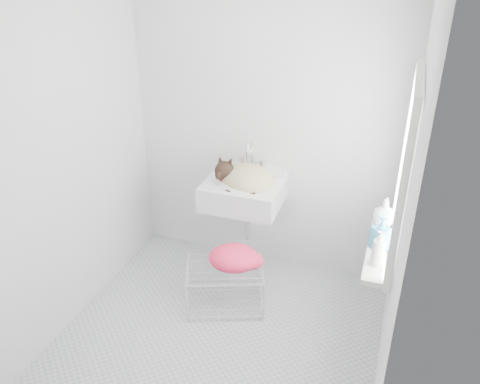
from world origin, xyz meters
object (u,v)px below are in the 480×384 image
(cat, at_px, (245,178))
(bottle_b, at_px, (379,249))
(bottle_a, at_px, (376,264))
(sink, at_px, (244,181))
(wire_rack, at_px, (225,288))
(bottle_c, at_px, (383,225))

(cat, height_order, bottle_b, cat)
(bottle_a, bearing_deg, cat, 144.00)
(sink, bearing_deg, bottle_a, -36.30)
(wire_rack, distance_m, bottle_b, 1.29)
(bottle_c, bearing_deg, sink, 162.96)
(cat, relative_size, bottle_c, 2.51)
(bottle_a, xyz_separation_m, bottle_c, (0.00, 0.46, 0.00))
(cat, bearing_deg, sink, 132.31)
(wire_rack, bearing_deg, bottle_a, -16.93)
(sink, height_order, wire_rack, sink)
(cat, bearing_deg, wire_rack, -83.46)
(sink, relative_size, bottle_a, 3.26)
(bottle_c, bearing_deg, cat, 163.63)
(bottle_a, bearing_deg, wire_rack, 163.07)
(wire_rack, xyz_separation_m, bottle_b, (1.08, -0.16, 0.70))
(cat, height_order, wire_rack, cat)
(cat, distance_m, bottle_b, 1.24)
(wire_rack, xyz_separation_m, bottle_c, (1.08, 0.14, 0.70))
(sink, xyz_separation_m, bottle_b, (1.09, -0.63, 0.00))
(bottle_a, distance_m, bottle_c, 0.46)
(sink, distance_m, wire_rack, 0.84)
(cat, relative_size, bottle_b, 2.17)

